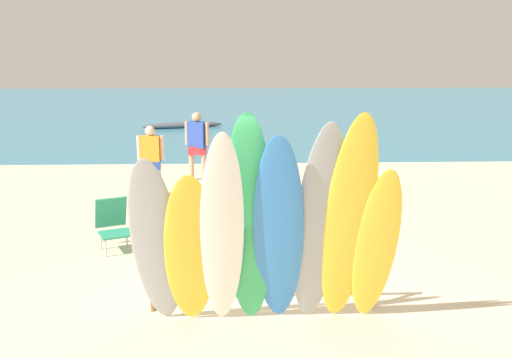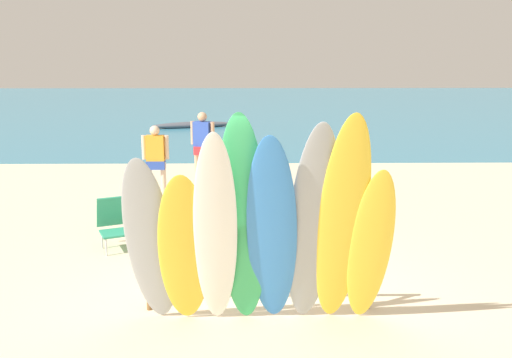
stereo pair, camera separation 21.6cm
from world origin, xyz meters
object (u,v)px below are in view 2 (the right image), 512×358
beach_chair_red (115,222)px  distant_boat (192,125)px  surfboard_white_2 (215,235)px  beachgoer_photographing (203,141)px  surfboard_yellow_1 (184,252)px  surfboard_grey_5 (312,230)px  surfboard_grey_0 (150,244)px  beachgoer_strolling (156,156)px  surfboard_rack (259,265)px  surfboard_yellow_6 (341,227)px  surfboard_yellow_7 (370,249)px  surfboard_blue_4 (272,236)px  surfboard_green_3 (243,225)px

beach_chair_red → distant_boat: (-0.26, 15.82, -0.31)m
surfboard_white_2 → beachgoer_photographing: 8.25m
surfboard_white_2 → distant_boat: bearing=93.7°
surfboard_yellow_1 → surfboard_white_2: (0.35, -0.11, 0.23)m
surfboard_white_2 → surfboard_grey_5: bearing=-0.6°
surfboard_grey_0 → beachgoer_strolling: 6.53m
surfboard_grey_0 → surfboard_yellow_1: 0.38m
surfboard_rack → beachgoer_photographing: bearing=99.5°
beachgoer_strolling → surfboard_rack: bearing=111.2°
surfboard_yellow_6 → beachgoer_strolling: (-3.04, 6.60, -0.37)m
surfboard_yellow_7 → beach_chair_red: surfboard_yellow_7 is taller
surfboard_rack → surfboard_yellow_6: surfboard_yellow_6 is taller
surfboard_white_2 → beachgoer_strolling: (-1.69, 6.59, -0.28)m
beachgoer_photographing → surfboard_blue_4: bearing=121.6°
distant_boat → beachgoer_photographing: bearing=-83.0°
beachgoer_photographing → distant_boat: bearing=-61.0°
surfboard_grey_5 → beach_chair_red: 4.25m
surfboard_blue_4 → beachgoer_photographing: surfboard_blue_4 is taller
distant_boat → surfboard_grey_5: bearing=-80.6°
surfboard_blue_4 → distant_boat: size_ratio=0.72×
surfboard_yellow_7 → surfboard_yellow_1: bearing=179.5°
surfboard_yellow_7 → distant_boat: bearing=101.1°
surfboard_green_3 → distant_boat: bearing=101.3°
surfboard_green_3 → surfboard_blue_4: bearing=-4.5°
surfboard_yellow_1 → surfboard_grey_5: bearing=-6.8°
surfboard_white_2 → surfboard_green_3: size_ratio=0.96×
surfboard_yellow_6 → distant_boat: surfboard_yellow_6 is taller
beachgoer_photographing → distant_boat: 10.81m
surfboard_yellow_6 → surfboard_yellow_7: 0.46m
surfboard_white_2 → surfboard_yellow_6: 1.35m
beachgoer_strolling → beachgoer_photographing: (0.92, 1.61, 0.08)m
beachgoer_photographing → distant_boat: (-1.31, 10.70, -0.86)m
surfboard_grey_0 → surfboard_yellow_1: surfboard_grey_0 is taller
surfboard_blue_4 → beachgoer_photographing: (-1.38, 8.18, -0.18)m
surfboard_green_3 → beachgoer_photographing: bearing=101.6°
surfboard_yellow_7 → surfboard_green_3: bearing=-179.5°
surfboard_yellow_1 → surfboard_blue_4: (0.96, -0.08, 0.21)m
surfboard_yellow_6 → surfboard_grey_5: bearing=171.5°
beachgoer_photographing → beachgoer_strolling: bearing=82.5°
beach_chair_red → surfboard_grey_0: bearing=-93.3°
surfboard_rack → surfboard_yellow_6: (0.87, -0.74, 0.71)m
surfboard_yellow_7 → beachgoer_photographing: bearing=106.6°
surfboard_grey_0 → beachgoer_photographing: bearing=94.9°
surfboard_grey_0 → surfboard_green_3: 1.04m
surfboard_green_3 → surfboard_grey_5: size_ratio=1.01×
surfboard_grey_0 → surfboard_rack: bearing=30.8°
surfboard_grey_0 → beach_chair_red: 3.20m
surfboard_rack → surfboard_yellow_1: (-0.83, -0.63, 0.39)m
surfboard_white_2 → surfboard_green_3: bearing=12.7°
surfboard_rack → surfboard_blue_4: 0.93m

